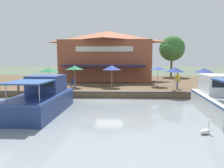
{
  "coord_description": "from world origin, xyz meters",
  "views": [
    {
      "loc": [
        18.18,
        1.04,
        3.51
      ],
      "look_at": [
        -1.0,
        0.23,
        1.3
      ],
      "focal_mm": 32.0,
      "sensor_mm": 36.0,
      "label": 1
    }
  ],
  "objects_px": {
    "patio_umbrella_by_entrance": "(158,68)",
    "cafe_chair_mid_patio": "(53,83)",
    "tree_downstream_bank": "(171,49)",
    "person_near_entrance": "(178,79)",
    "motorboat_mid_row": "(222,99)",
    "cafe_chair_beside_entrance": "(31,81)",
    "patio_umbrella_mid_patio_right": "(49,70)",
    "cafe_chair_back_row_seat": "(73,82)",
    "waterfront_restaurant": "(107,55)",
    "patio_umbrella_back_row": "(112,68)",
    "motorboat_distant_upstream": "(46,98)",
    "swan": "(205,131)",
    "patio_umbrella_mid_patio_left": "(204,70)",
    "patio_umbrella_near_quay_edge": "(75,68)",
    "cafe_chair_far_corner_seat": "(62,82)",
    "patio_umbrella_far_corner": "(175,70)"
  },
  "relations": [
    {
      "from": "waterfront_restaurant",
      "to": "patio_umbrella_back_row",
      "type": "bearing_deg",
      "value": 7.29
    },
    {
      "from": "cafe_chair_mid_patio",
      "to": "swan",
      "type": "distance_m",
      "value": 17.38
    },
    {
      "from": "cafe_chair_back_row_seat",
      "to": "motorboat_mid_row",
      "type": "height_order",
      "value": "motorboat_mid_row"
    },
    {
      "from": "tree_downstream_bank",
      "to": "person_near_entrance",
      "type": "bearing_deg",
      "value": -11.54
    },
    {
      "from": "cafe_chair_mid_patio",
      "to": "motorboat_mid_row",
      "type": "distance_m",
      "value": 16.84
    },
    {
      "from": "cafe_chair_back_row_seat",
      "to": "cafe_chair_mid_patio",
      "type": "bearing_deg",
      "value": -78.79
    },
    {
      "from": "patio_umbrella_near_quay_edge",
      "to": "motorboat_distant_upstream",
      "type": "xyz_separation_m",
      "value": [
        8.51,
        -0.12,
        -1.81
      ]
    },
    {
      "from": "cafe_chair_mid_patio",
      "to": "tree_downstream_bank",
      "type": "distance_m",
      "value": 23.7
    },
    {
      "from": "person_near_entrance",
      "to": "motorboat_mid_row",
      "type": "bearing_deg",
      "value": 7.38
    },
    {
      "from": "patio_umbrella_near_quay_edge",
      "to": "patio_umbrella_far_corner",
      "type": "relative_size",
      "value": 1.03
    },
    {
      "from": "patio_umbrella_mid_patio_right",
      "to": "cafe_chair_back_row_seat",
      "type": "distance_m",
      "value": 2.94
    },
    {
      "from": "cafe_chair_back_row_seat",
      "to": "patio_umbrella_by_entrance",
      "type": "bearing_deg",
      "value": 93.67
    },
    {
      "from": "patio_umbrella_back_row",
      "to": "motorboat_mid_row",
      "type": "xyz_separation_m",
      "value": [
        8.48,
        7.9,
        -1.81
      ]
    },
    {
      "from": "patio_umbrella_mid_patio_right",
      "to": "swan",
      "type": "distance_m",
      "value": 17.29
    },
    {
      "from": "patio_umbrella_mid_patio_left",
      "to": "motorboat_mid_row",
      "type": "xyz_separation_m",
      "value": [
        6.41,
        -1.35,
        -1.64
      ]
    },
    {
      "from": "patio_umbrella_far_corner",
      "to": "patio_umbrella_by_entrance",
      "type": "bearing_deg",
      "value": -164.77
    },
    {
      "from": "patio_umbrella_by_entrance",
      "to": "cafe_chair_mid_patio",
      "type": "bearing_deg",
      "value": -84.94
    },
    {
      "from": "patio_umbrella_back_row",
      "to": "cafe_chair_back_row_seat",
      "type": "distance_m",
      "value": 4.82
    },
    {
      "from": "patio_umbrella_far_corner",
      "to": "patio_umbrella_mid_patio_left",
      "type": "bearing_deg",
      "value": 99.03
    },
    {
      "from": "patio_umbrella_near_quay_edge",
      "to": "patio_umbrella_mid_patio_left",
      "type": "height_order",
      "value": "patio_umbrella_near_quay_edge"
    },
    {
      "from": "cafe_chair_beside_entrance",
      "to": "cafe_chair_far_corner_seat",
      "type": "bearing_deg",
      "value": 74.35
    },
    {
      "from": "cafe_chair_beside_entrance",
      "to": "tree_downstream_bank",
      "type": "relative_size",
      "value": 0.11
    },
    {
      "from": "patio_umbrella_by_entrance",
      "to": "cafe_chair_back_row_seat",
      "type": "height_order",
      "value": "patio_umbrella_by_entrance"
    },
    {
      "from": "motorboat_distant_upstream",
      "to": "patio_umbrella_by_entrance",
      "type": "bearing_deg",
      "value": 135.4
    },
    {
      "from": "cafe_chair_mid_patio",
      "to": "patio_umbrella_back_row",
      "type": "bearing_deg",
      "value": 90.33
    },
    {
      "from": "person_near_entrance",
      "to": "patio_umbrella_back_row",
      "type": "bearing_deg",
      "value": -99.1
    },
    {
      "from": "patio_umbrella_by_entrance",
      "to": "motorboat_mid_row",
      "type": "distance_m",
      "value": 10.01
    },
    {
      "from": "cafe_chair_beside_entrance",
      "to": "motorboat_distant_upstream",
      "type": "bearing_deg",
      "value": 28.97
    },
    {
      "from": "patio_umbrella_mid_patio_left",
      "to": "cafe_chair_beside_entrance",
      "type": "relative_size",
      "value": 2.65
    },
    {
      "from": "patio_umbrella_mid_patio_left",
      "to": "person_near_entrance",
      "type": "relative_size",
      "value": 1.35
    },
    {
      "from": "patio_umbrella_near_quay_edge",
      "to": "cafe_chair_far_corner_seat",
      "type": "bearing_deg",
      "value": -124.43
    },
    {
      "from": "cafe_chair_mid_patio",
      "to": "swan",
      "type": "relative_size",
      "value": 1.23
    },
    {
      "from": "patio_umbrella_back_row",
      "to": "tree_downstream_bank",
      "type": "relative_size",
      "value": 0.32
    },
    {
      "from": "cafe_chair_far_corner_seat",
      "to": "motorboat_mid_row",
      "type": "bearing_deg",
      "value": 55.33
    },
    {
      "from": "motorboat_distant_upstream",
      "to": "swan",
      "type": "xyz_separation_m",
      "value": [
        4.25,
        9.25,
        -0.73
      ]
    },
    {
      "from": "patio_umbrella_by_entrance",
      "to": "patio_umbrella_mid_patio_left",
      "type": "bearing_deg",
      "value": 52.09
    },
    {
      "from": "patio_umbrella_near_quay_edge",
      "to": "cafe_chair_beside_entrance",
      "type": "distance_m",
      "value": 6.89
    },
    {
      "from": "patio_umbrella_by_entrance",
      "to": "cafe_chair_far_corner_seat",
      "type": "relative_size",
      "value": 2.71
    },
    {
      "from": "patio_umbrella_near_quay_edge",
      "to": "cafe_chair_back_row_seat",
      "type": "bearing_deg",
      "value": -146.2
    },
    {
      "from": "waterfront_restaurant",
      "to": "cafe_chair_back_row_seat",
      "type": "distance_m",
      "value": 10.56
    },
    {
      "from": "patio_umbrella_by_entrance",
      "to": "tree_downstream_bank",
      "type": "xyz_separation_m",
      "value": [
        -14.72,
        5.11,
        3.04
      ]
    },
    {
      "from": "patio_umbrella_mid_patio_left",
      "to": "patio_umbrella_near_quay_edge",
      "type": "bearing_deg",
      "value": -98.21
    },
    {
      "from": "patio_umbrella_near_quay_edge",
      "to": "cafe_chair_far_corner_seat",
      "type": "height_order",
      "value": "patio_umbrella_near_quay_edge"
    },
    {
      "from": "motorboat_distant_upstream",
      "to": "swan",
      "type": "distance_m",
      "value": 10.2
    },
    {
      "from": "person_near_entrance",
      "to": "motorboat_mid_row",
      "type": "height_order",
      "value": "motorboat_mid_row"
    },
    {
      "from": "patio_umbrella_mid_patio_right",
      "to": "cafe_chair_back_row_seat",
      "type": "bearing_deg",
      "value": 111.37
    },
    {
      "from": "cafe_chair_mid_patio",
      "to": "person_near_entrance",
      "type": "height_order",
      "value": "person_near_entrance"
    },
    {
      "from": "cafe_chair_back_row_seat",
      "to": "patio_umbrella_mid_patio_right",
      "type": "bearing_deg",
      "value": -68.63
    },
    {
      "from": "patio_umbrella_near_quay_edge",
      "to": "cafe_chair_back_row_seat",
      "type": "xyz_separation_m",
      "value": [
        -0.53,
        -0.36,
        -1.69
      ]
    },
    {
      "from": "cafe_chair_far_corner_seat",
      "to": "waterfront_restaurant",
      "type": "bearing_deg",
      "value": 151.75
    }
  ]
}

